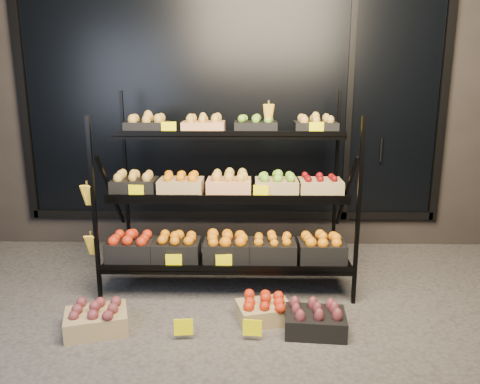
{
  "coord_description": "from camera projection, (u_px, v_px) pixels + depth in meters",
  "views": [
    {
      "loc": [
        0.18,
        -3.3,
        1.75
      ],
      "look_at": [
        0.1,
        0.55,
        0.83
      ],
      "focal_mm": 35.0,
      "sensor_mm": 36.0,
      "label": 1
    }
  ],
  "objects": [
    {
      "name": "display_rack",
      "position": [
        226.0,
        196.0,
        4.02
      ],
      "size": [
        2.18,
        1.02,
        1.67
      ],
      "color": "black",
      "rests_on": "ground"
    },
    {
      "name": "tag_floor_b",
      "position": [
        252.0,
        333.0,
        3.21
      ],
      "size": [
        0.13,
        0.01,
        0.12
      ],
      "primitive_type": "cube",
      "color": "#FEF400",
      "rests_on": "ground"
    },
    {
      "name": "tag_floor_a",
      "position": [
        184.0,
        332.0,
        3.22
      ],
      "size": [
        0.13,
        0.01,
        0.12
      ],
      "primitive_type": "cube",
      "color": "#FEF400",
      "rests_on": "ground"
    },
    {
      "name": "floor_crate_midright",
      "position": [
        264.0,
        309.0,
        3.49
      ],
      "size": [
        0.44,
        0.37,
        0.2
      ],
      "rotation": [
        0.0,
        0.0,
        0.26
      ],
      "color": "tan",
      "rests_on": "ground"
    },
    {
      "name": "floor_crate_right",
      "position": [
        315.0,
        319.0,
        3.32
      ],
      "size": [
        0.45,
        0.35,
        0.21
      ],
      "rotation": [
        0.0,
        0.0,
        -0.09
      ],
      "color": "black",
      "rests_on": "ground"
    },
    {
      "name": "ground",
      "position": [
        225.0,
        313.0,
        3.62
      ],
      "size": [
        24.0,
        24.0,
        0.0
      ],
      "primitive_type": "plane",
      "color": "#514F4C",
      "rests_on": "ground"
    },
    {
      "name": "floor_crate_left",
      "position": [
        96.0,
        318.0,
        3.34
      ],
      "size": [
        0.5,
        0.43,
        0.21
      ],
      "rotation": [
        0.0,
        0.0,
        0.3
      ],
      "color": "tan",
      "rests_on": "ground"
    },
    {
      "name": "building",
      "position": [
        235.0,
        81.0,
        5.73
      ],
      "size": [
        6.0,
        2.08,
        3.5
      ],
      "color": "#2D2826",
      "rests_on": "ground"
    }
  ]
}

